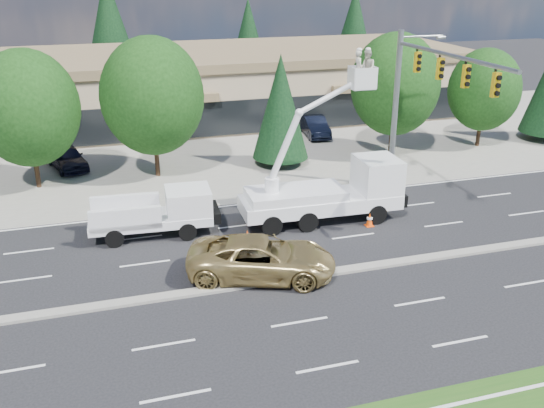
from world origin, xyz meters
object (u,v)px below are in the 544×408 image
object	(u,v)px
bucket_truck	(333,186)
minivan	(262,258)
utility_pickup	(160,217)
signal_mast	(417,91)

from	to	relation	value
bucket_truck	minivan	bearing A→B (deg)	-134.79
utility_pickup	bucket_truck	bearing A→B (deg)	-0.79
signal_mast	bucket_truck	xyz separation A→B (m)	(-5.22, -1.58, -4.23)
bucket_truck	minivan	size ratio (longest dim) A/B	1.40
signal_mast	minivan	size ratio (longest dim) A/B	1.64
bucket_truck	minivan	world-z (taller)	bucket_truck
minivan	signal_mast	bearing A→B (deg)	-39.05
signal_mast	bucket_truck	bearing A→B (deg)	-163.18
bucket_truck	signal_mast	bearing A→B (deg)	18.81
signal_mast	minivan	bearing A→B (deg)	-148.22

